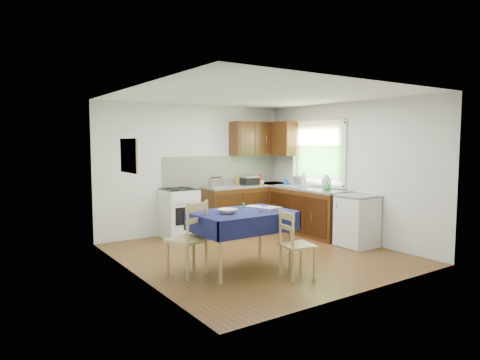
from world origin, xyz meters
TOP-DOWN VIEW (x-y plane):
  - floor at (0.00, 0.00)m, footprint 4.20×4.20m
  - ceiling at (0.00, 0.00)m, footprint 4.00×4.20m
  - wall_back at (0.00, 2.10)m, footprint 4.00×0.02m
  - wall_front at (0.00, -2.10)m, footprint 4.00×0.02m
  - wall_left at (-2.00, 0.00)m, footprint 0.02×4.20m
  - wall_right at (2.00, 0.00)m, footprint 0.02×4.20m
  - base_cabinets at (1.36, 1.26)m, footprint 1.90×2.30m
  - worktop_back at (1.05, 1.80)m, footprint 1.90×0.60m
  - worktop_right at (1.70, 0.65)m, footprint 0.60×1.70m
  - worktop_corner at (1.70, 1.80)m, footprint 0.60×0.60m
  - splashback at (0.65, 2.08)m, footprint 2.70×0.02m
  - upper_cabinets at (1.52, 1.80)m, footprint 1.20×0.85m
  - stove at (-0.50, 1.80)m, footprint 0.60×0.61m
  - window at (1.97, 0.70)m, footprint 0.04×1.48m
  - fridge at (1.70, -0.55)m, footprint 0.58×0.60m
  - corkboard at (-1.97, 0.30)m, footprint 0.04×0.62m
  - dining_table at (-0.67, -0.54)m, footprint 1.36×0.92m
  - chair_far at (-1.41, -0.37)m, footprint 0.57×0.57m
  - chair_near at (-0.31, -1.22)m, footprint 0.46×0.46m
  - toaster at (0.28, 1.76)m, footprint 0.26×0.16m
  - sandwich_press at (1.07, 1.75)m, footprint 0.32×0.28m
  - sauce_bottle at (1.28, 1.66)m, footprint 0.05×0.05m
  - yellow_packet at (0.96, 1.92)m, footprint 0.14×0.12m
  - dish_rack at (1.67, 0.94)m, footprint 0.46×0.35m
  - kettle at (1.69, 0.17)m, footprint 0.17×0.17m
  - cup at (1.33, 1.68)m, footprint 0.14×0.14m
  - soap_bottle_a at (1.69, 0.78)m, footprint 0.17×0.17m
  - soap_bottle_b at (1.63, 1.24)m, footprint 0.12×0.12m
  - soap_bottle_c at (1.65, 0.12)m, footprint 0.20×0.20m
  - plate_bowl at (-0.92, -0.55)m, footprint 0.32×0.32m
  - book at (-0.37, -0.36)m, footprint 0.25×0.27m
  - spice_jar at (-0.52, -0.35)m, footprint 0.04×0.04m
  - tea_towel at (-0.31, -0.71)m, footprint 0.32×0.27m

SIDE VIEW (x-z plane):
  - floor at x=0.00m, z-range 0.00..0.00m
  - base_cabinets at x=1.36m, z-range 0.00..0.86m
  - fridge at x=1.70m, z-range 0.00..0.88m
  - stove at x=-0.50m, z-range 0.00..0.92m
  - chair_near at x=-0.31m, z-range 0.03..0.92m
  - chair_far at x=-1.41m, z-range 0.03..1.04m
  - dining_table at x=-0.67m, z-range 0.31..1.13m
  - book at x=-0.37m, z-range 0.82..0.84m
  - tea_towel at x=-0.31m, z-range 0.82..0.87m
  - plate_bowl at x=-0.92m, z-range 0.82..0.88m
  - spice_jar at x=-0.52m, z-range 0.82..0.91m
  - worktop_back at x=1.05m, z-range 0.86..0.90m
  - worktop_right at x=1.70m, z-range 0.86..0.90m
  - worktop_corner at x=1.70m, z-range 0.86..0.90m
  - dish_rack at x=1.67m, z-range 0.82..1.04m
  - cup at x=1.33m, z-range 0.90..0.99m
  - yellow_packet at x=0.96m, z-range 0.90..1.06m
  - soap_bottle_c at x=1.65m, z-range 0.90..1.08m
  - sandwich_press at x=1.07m, z-range 0.90..1.08m
  - soap_bottle_b at x=1.63m, z-range 0.90..1.08m
  - toaster at x=0.28m, z-range 0.89..1.09m
  - sauce_bottle at x=1.28m, z-range 0.90..1.12m
  - kettle at x=1.69m, z-range 0.88..1.17m
  - soap_bottle_a at x=1.69m, z-range 0.90..1.21m
  - splashback at x=0.65m, z-range 0.90..1.50m
  - wall_back at x=0.00m, z-range 0.00..2.50m
  - wall_front at x=0.00m, z-range 0.00..2.50m
  - wall_left at x=-2.00m, z-range 0.00..2.50m
  - wall_right at x=2.00m, z-range 0.00..2.50m
  - corkboard at x=-1.97m, z-range 1.36..1.83m
  - window at x=1.97m, z-range 1.02..2.28m
  - upper_cabinets at x=1.52m, z-range 1.50..2.20m
  - ceiling at x=0.00m, z-range 2.49..2.51m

